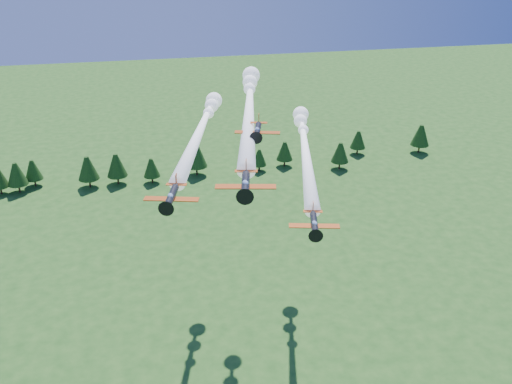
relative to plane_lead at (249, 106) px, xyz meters
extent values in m
cylinder|color=black|center=(-6.91, -32.65, 0.00)|extent=(2.18, 5.71, 1.04)
cone|color=black|center=(-7.59, -35.85, 0.00)|extent=(1.21, 1.13, 1.04)
cone|color=black|center=(-7.72, -36.46, 0.00)|extent=(0.54, 0.55, 0.46)
cylinder|color=black|center=(-7.76, -36.64, 0.00)|extent=(2.15, 0.49, 2.18)
cube|color=#BF4913|center=(-7.00, -33.05, -0.33)|extent=(7.82, 2.97, 0.12)
cube|color=#BF4913|center=(-6.15, -29.03, 0.05)|extent=(3.13, 1.49, 0.07)
cube|color=#BF4913|center=(-6.13, -28.93, 0.88)|extent=(0.30, 0.99, 1.51)
ellipsoid|color=#839FCB|center=(-7.11, -33.56, 0.42)|extent=(0.99, 1.38, 0.65)
sphere|color=white|center=(2.18, 10.29, 0.00)|extent=(2.30, 2.30, 2.30)
sphere|color=white|center=(3.34, 15.78, 0.00)|extent=(3.00, 3.00, 3.00)
sphere|color=white|center=(4.51, 21.28, 0.00)|extent=(3.70, 3.70, 3.70)
cylinder|color=black|center=(-15.73, -20.32, -6.73)|extent=(2.58, 6.02, 1.10)
cone|color=black|center=(-16.61, -23.67, -6.73)|extent=(1.32, 1.24, 1.10)
cone|color=black|center=(-16.78, -24.31, -6.73)|extent=(0.59, 0.60, 0.48)
cylinder|color=black|center=(-16.83, -24.49, -6.73)|extent=(2.24, 0.63, 2.31)
cube|color=#BF4913|center=(-15.84, -20.74, -7.08)|extent=(8.25, 3.52, 0.13)
cube|color=#BF4913|center=(-14.73, -16.55, -6.67)|extent=(3.32, 1.72, 0.08)
cube|color=#BF4913|center=(-14.70, -16.44, -5.79)|extent=(0.36, 1.04, 1.59)
ellipsoid|color=#839FCB|center=(-15.98, -21.28, -6.29)|extent=(1.10, 1.48, 0.69)
sphere|color=white|center=(-5.41, 18.69, -6.73)|extent=(2.30, 2.30, 2.30)
sphere|color=white|center=(-4.11, 23.61, -6.73)|extent=(3.00, 3.00, 3.00)
sphere|color=white|center=(-2.81, 28.53, -6.73)|extent=(3.70, 3.70, 3.70)
cylinder|color=black|center=(5.12, -24.55, -11.34)|extent=(2.33, 5.67, 1.03)
cone|color=black|center=(4.35, -27.72, -11.34)|extent=(1.23, 1.15, 1.03)
cone|color=black|center=(4.20, -28.32, -11.34)|extent=(0.55, 0.56, 0.46)
cylinder|color=black|center=(4.16, -28.49, -11.34)|extent=(2.12, 0.56, 2.17)
cube|color=#BF4913|center=(5.02, -24.95, -11.67)|extent=(7.77, 3.17, 0.12)
cube|color=#BF4913|center=(5.99, -20.98, -11.29)|extent=(3.12, 1.57, 0.07)
cube|color=#BF4913|center=(6.02, -20.88, -10.46)|extent=(0.32, 0.98, 1.50)
ellipsoid|color=#839FCB|center=(4.90, -25.45, -10.93)|extent=(1.02, 1.38, 0.65)
sphere|color=white|center=(15.27, 17.03, -11.34)|extent=(2.30, 2.30, 2.30)
sphere|color=white|center=(16.56, 22.34, -11.34)|extent=(3.00, 3.00, 3.00)
sphere|color=white|center=(17.86, 27.65, -11.34)|extent=(3.70, 3.70, 3.70)
cylinder|color=black|center=(-1.81, -15.75, 0.99)|extent=(2.25, 5.12, 0.94)
cone|color=black|center=(-2.60, -18.59, 0.99)|extent=(1.13, 1.06, 0.94)
cone|color=black|center=(-2.75, -19.13, 0.99)|extent=(0.51, 0.52, 0.41)
cylinder|color=black|center=(-2.79, -19.29, 0.99)|extent=(1.91, 0.56, 1.97)
cube|color=#BF4913|center=(-1.91, -16.11, 0.69)|extent=(7.02, 3.06, 0.11)
cube|color=#BF4913|center=(-0.93, -12.54, 1.03)|extent=(2.83, 1.49, 0.07)
cube|color=#BF4913|center=(-0.90, -12.45, 1.78)|extent=(0.32, 0.88, 1.36)
ellipsoid|color=#839FCB|center=(-2.04, -16.56, 1.36)|extent=(0.95, 1.26, 0.58)
cylinder|color=#382314|center=(-1.97, 85.92, -48.41)|extent=(0.60, 0.60, 3.28)
cone|color=#183510|center=(-1.97, 85.92, -42.56)|extent=(7.49, 7.49, 8.43)
cylinder|color=#382314|center=(29.92, 87.49, -48.77)|extent=(0.60, 0.60, 2.57)
cone|color=#183510|center=(29.92, 87.49, -44.18)|extent=(5.87, 5.87, 6.61)
cylinder|color=#382314|center=(-56.00, 87.72, -48.77)|extent=(0.60, 0.60, 2.57)
cone|color=#183510|center=(-56.00, 87.72, -44.19)|extent=(5.87, 5.87, 6.60)
cylinder|color=#382314|center=(83.77, 90.15, -48.52)|extent=(0.60, 0.60, 3.06)
cone|color=#183510|center=(83.77, 90.15, -43.06)|extent=(6.99, 6.99, 7.87)
cylinder|color=#382314|center=(-28.82, 83.88, -48.57)|extent=(0.60, 0.60, 2.98)
cone|color=#183510|center=(-28.82, 83.88, -43.25)|extent=(6.80, 6.80, 7.65)
cylinder|color=#382314|center=(48.57, 81.06, -48.69)|extent=(0.60, 0.60, 2.74)
cone|color=#183510|center=(48.57, 81.06, -43.80)|extent=(6.25, 6.25, 7.04)
cylinder|color=#382314|center=(60.02, 93.34, -48.78)|extent=(0.60, 0.60, 2.55)
cone|color=#183510|center=(60.02, 93.34, -44.23)|extent=(5.83, 5.83, 6.56)
cylinder|color=#382314|center=(-65.96, 83.43, -48.73)|extent=(0.60, 0.60, 2.65)
cylinder|color=#382314|center=(-17.47, 82.38, -48.84)|extent=(0.60, 0.60, 2.43)
cone|color=#183510|center=(-17.47, 82.38, -44.50)|extent=(5.56, 5.56, 6.25)
cylinder|color=#382314|center=(-38.00, 83.09, -48.55)|extent=(0.60, 0.60, 3.02)
cone|color=#183510|center=(-38.00, 83.09, -43.16)|extent=(6.90, 6.90, 7.76)
cylinder|color=#382314|center=(20.09, 85.06, -48.93)|extent=(0.60, 0.60, 2.24)
cone|color=#183510|center=(20.09, 85.06, -44.93)|extent=(5.12, 5.12, 5.77)
cylinder|color=#382314|center=(-60.37, 83.62, -48.61)|extent=(0.60, 0.60, 2.88)
cone|color=#183510|center=(-60.37, 83.62, -43.47)|extent=(6.58, 6.58, 7.40)
camera|label=1|loc=(-18.97, -97.09, 29.76)|focal=40.00mm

